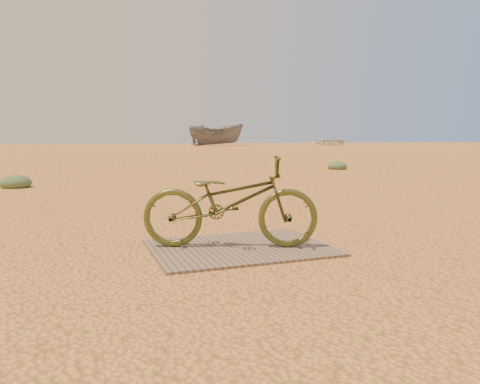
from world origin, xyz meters
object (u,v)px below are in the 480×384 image
object	(u,v)px
plywood_board	(240,248)
boat_mid_right	(216,135)
bicycle	(230,202)
boat_far_right	(331,141)

from	to	relation	value
plywood_board	boat_mid_right	bearing A→B (deg)	72.91
bicycle	boat_far_right	bearing A→B (deg)	-11.40
boat_mid_right	boat_far_right	world-z (taller)	boat_mid_right
plywood_board	boat_mid_right	world-z (taller)	boat_mid_right
plywood_board	boat_far_right	xyz separation A→B (m)	(25.60, 40.84, 0.44)
boat_mid_right	plywood_board	bearing A→B (deg)	165.86
bicycle	boat_mid_right	world-z (taller)	boat_mid_right
boat_mid_right	boat_far_right	size ratio (longest dim) A/B	1.33
bicycle	boat_far_right	xyz separation A→B (m)	(25.68, 40.81, 0.04)
plywood_board	bicycle	distance (m)	0.41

